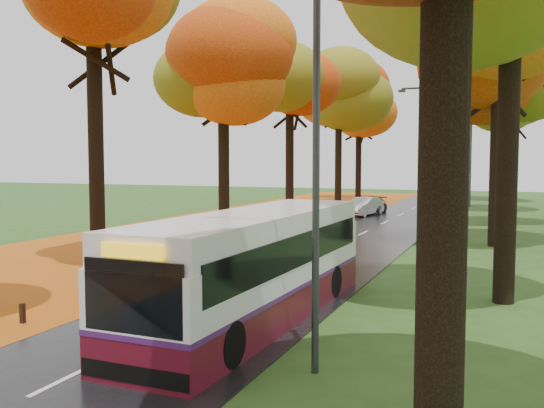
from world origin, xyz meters
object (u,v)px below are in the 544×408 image
Objects in this scene: car_dark at (373,205)px; streetlamp_near at (304,129)px; streetlamp_mid at (438,148)px; car_white at (331,217)px; bus at (256,263)px; car_silver at (364,207)px; streetlamp_far at (468,152)px.

streetlamp_near is at bearing -80.92° from car_dark.
streetlamp_mid is 14.35m from car_dark.
streetlamp_mid is 7.64m from car_white.
streetlamp_near is at bearing -90.00° from streetlamp_mid.
car_silver is (-3.98, 28.97, -0.77)m from bus.
car_silver is 2.29m from car_dark.
streetlamp_near is 32.89m from car_silver.
streetlamp_far reaches higher than car_silver.
streetlamp_near is at bearing -94.10° from car_white.
streetlamp_far reaches higher than car_white.
streetlamp_mid is (0.00, 22.00, 0.00)m from streetlamp_near.
streetlamp_far is at bearing 90.00° from streetlamp_near.
streetlamp_near is 5.03m from bus.
car_dark is at bearing 100.10° from streetlamp_near.
streetlamp_mid is at bearing -33.18° from car_white.
bus reaches higher than car_dark.
bus is at bearing -84.10° from car_dark.
bus is (-2.32, 3.07, -3.23)m from streetlamp_near.
streetlamp_far is at bearing 88.31° from bus.
streetlamp_far is at bearing 53.81° from car_white.
car_dark is (-6.12, 34.32, -4.08)m from streetlamp_near.
bus reaches higher than car_white.
car_silver is at bearing 101.12° from streetlamp_near.
streetlamp_mid is at bearing 84.57° from bus.
car_dark is at bearing 69.98° from car_white.
streetlamp_mid reaches higher than bus.
streetlamp_near is at bearing -51.37° from bus.
car_white is 8.45m from car_silver.
car_white is (-6.30, 1.59, -4.03)m from streetlamp_mid.
streetlamp_far is at bearing 56.69° from car_dark.
bus is (-2.32, -18.93, -3.23)m from streetlamp_mid.
streetlamp_near is at bearing -90.00° from streetlamp_far.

